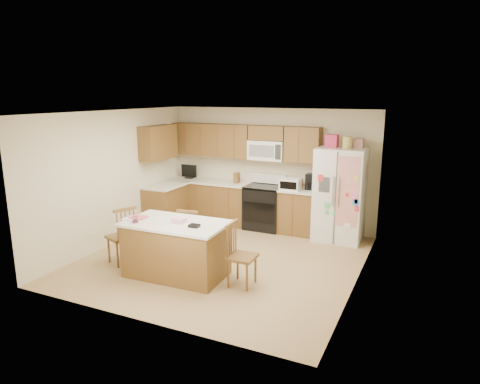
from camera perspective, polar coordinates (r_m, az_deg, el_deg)
The scene contains 9 objects.
ground at distance 7.47m, azimuth -2.30°, elevation -8.95°, with size 4.50×4.50×0.00m, color #A97F50.
room_shell at distance 7.06m, azimuth -2.40°, elevation 1.95°, with size 4.60×4.60×2.52m.
cabinetry at distance 9.17m, azimuth -2.74°, elevation 1.18°, with size 3.36×1.56×2.15m.
stove at distance 9.00m, azimuth 3.28°, elevation -1.94°, with size 0.76×0.65×1.13m.
refrigerator at distance 8.41m, azimuth 13.16°, elevation -0.21°, with size 0.90×0.79×2.04m.
island at distance 6.78m, azimuth -8.50°, elevation -7.46°, with size 1.65×0.97×0.96m.
windsor_chair_left at distance 7.42m, azimuth -15.40°, elevation -5.74°, with size 0.54×0.55×0.99m.
windsor_chair_back at distance 7.35m, azimuth -6.50°, elevation -5.81°, with size 0.44×0.42×0.92m.
windsor_chair_right at distance 6.38m, azimuth 0.07°, elevation -8.54°, with size 0.40×0.42×0.96m.
Camera 1 is at (3.17, -6.16, 2.80)m, focal length 32.00 mm.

